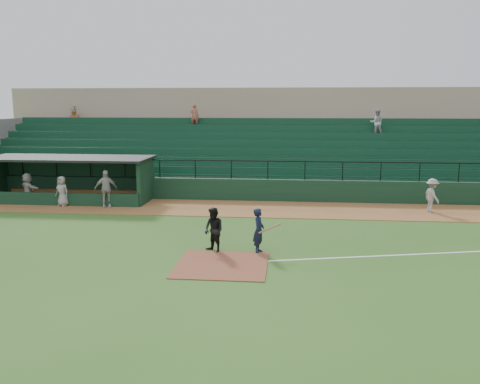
# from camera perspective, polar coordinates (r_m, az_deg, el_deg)

# --- Properties ---
(ground) EXTENTS (90.00, 90.00, 0.00)m
(ground) POSITION_cam_1_polar(r_m,az_deg,el_deg) (17.66, -1.64, -7.32)
(ground) COLOR #2B511A
(ground) RESTS_ON ground
(warning_track) EXTENTS (40.00, 4.00, 0.03)m
(warning_track) POSITION_cam_1_polar(r_m,az_deg,el_deg) (25.36, 0.68, -1.90)
(warning_track) COLOR brown
(warning_track) RESTS_ON ground
(home_plate_dirt) EXTENTS (3.00, 3.00, 0.03)m
(home_plate_dirt) POSITION_cam_1_polar(r_m,az_deg,el_deg) (16.72, -2.08, -8.29)
(home_plate_dirt) COLOR brown
(home_plate_dirt) RESTS_ON ground
(foul_line) EXTENTS (17.49, 4.44, 0.01)m
(foul_line) POSITION_cam_1_polar(r_m,az_deg,el_deg) (19.56, 22.95, -6.39)
(foul_line) COLOR white
(foul_line) RESTS_ON ground
(stadium_structure) EXTENTS (38.00, 13.08, 6.40)m
(stadium_structure) POSITION_cam_1_polar(r_m,az_deg,el_deg) (33.38, 1.98, 4.96)
(stadium_structure) COLOR black
(stadium_structure) RESTS_ON ground
(dugout) EXTENTS (8.90, 3.20, 2.42)m
(dugout) POSITION_cam_1_polar(r_m,az_deg,el_deg) (29.13, -18.51, 1.77)
(dugout) COLOR black
(dugout) RESTS_ON ground
(batter_at_plate) EXTENTS (1.02, 0.68, 1.62)m
(batter_at_plate) POSITION_cam_1_polar(r_m,az_deg,el_deg) (17.86, 2.16, -4.42)
(batter_at_plate) COLOR black
(batter_at_plate) RESTS_ON ground
(umpire) EXTENTS (1.00, 0.97, 1.62)m
(umpire) POSITION_cam_1_polar(r_m,az_deg,el_deg) (17.95, -3.00, -4.36)
(umpire) COLOR black
(umpire) RESTS_ON ground
(runner) EXTENTS (0.88, 1.19, 1.65)m
(runner) POSITION_cam_1_polar(r_m,az_deg,el_deg) (26.09, 21.05, -0.36)
(runner) COLOR gray
(runner) RESTS_ON warning_track
(dugout_player_a) EXTENTS (1.21, 0.86, 1.90)m
(dugout_player_a) POSITION_cam_1_polar(r_m,az_deg,el_deg) (26.43, -15.07, 0.37)
(dugout_player_a) COLOR #ADA8A2
(dugout_player_a) RESTS_ON warning_track
(dugout_player_b) EXTENTS (0.88, 0.71, 1.56)m
(dugout_player_b) POSITION_cam_1_polar(r_m,az_deg,el_deg) (27.38, -19.63, 0.10)
(dugout_player_b) COLOR gray
(dugout_player_b) RESTS_ON warning_track
(dugout_player_c) EXTENTS (1.54, 1.29, 1.66)m
(dugout_player_c) POSITION_cam_1_polar(r_m,az_deg,el_deg) (28.56, -23.04, 0.37)
(dugout_player_c) COLOR #A09B95
(dugout_player_c) RESTS_ON warning_track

